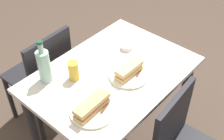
# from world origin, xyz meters

# --- Properties ---
(dining_table) EXTENTS (1.01, 0.71, 0.77)m
(dining_table) POSITION_xyz_m (0.00, 0.00, 0.63)
(dining_table) COLOR beige
(dining_table) RESTS_ON ground
(chair_near) EXTENTS (0.41, 0.41, 0.87)m
(chair_near) POSITION_xyz_m (0.13, -0.55, 0.50)
(chair_near) COLOR black
(chair_near) RESTS_ON ground
(plate_near) EXTENTS (0.24, 0.24, 0.01)m
(plate_near) POSITION_xyz_m (-0.04, 0.10, 0.77)
(plate_near) COLOR silver
(plate_near) RESTS_ON dining_table
(baguette_sandwich_near) EXTENTS (0.19, 0.07, 0.07)m
(baguette_sandwich_near) POSITION_xyz_m (-0.04, 0.10, 0.81)
(baguette_sandwich_near) COLOR #DBB77A
(baguette_sandwich_near) RESTS_ON plate_near
(knife_near) EXTENTS (0.18, 0.06, 0.01)m
(knife_near) POSITION_xyz_m (-0.05, 0.15, 0.78)
(knife_near) COLOR silver
(knife_near) RESTS_ON plate_near
(plate_far) EXTENTS (0.24, 0.24, 0.01)m
(plate_far) POSITION_xyz_m (0.31, 0.13, 0.77)
(plate_far) COLOR silver
(plate_far) RESTS_ON dining_table
(baguette_sandwich_far) EXTENTS (0.22, 0.08, 0.07)m
(baguette_sandwich_far) POSITION_xyz_m (0.31, 0.13, 0.81)
(baguette_sandwich_far) COLOR tan
(baguette_sandwich_far) RESTS_ON plate_far
(knife_far) EXTENTS (0.18, 0.05, 0.01)m
(knife_far) POSITION_xyz_m (0.29, 0.18, 0.78)
(knife_far) COLOR silver
(knife_far) RESTS_ON plate_far
(water_bottle) EXTENTS (0.07, 0.07, 0.28)m
(water_bottle) POSITION_xyz_m (0.30, -0.25, 0.88)
(water_bottle) COLOR #99C6B7
(water_bottle) RESTS_ON dining_table
(beer_glass) EXTENTS (0.06, 0.06, 0.12)m
(beer_glass) POSITION_xyz_m (0.19, -0.13, 0.83)
(beer_glass) COLOR gold
(beer_glass) RESTS_ON dining_table
(olive_bowl) EXTENTS (0.08, 0.08, 0.03)m
(olive_bowl) POSITION_xyz_m (-0.24, -0.08, 0.78)
(olive_bowl) COLOR silver
(olive_bowl) RESTS_ON dining_table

